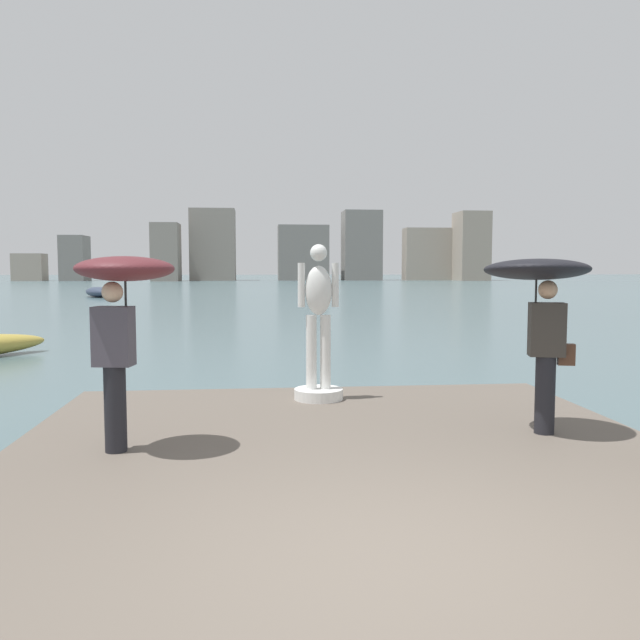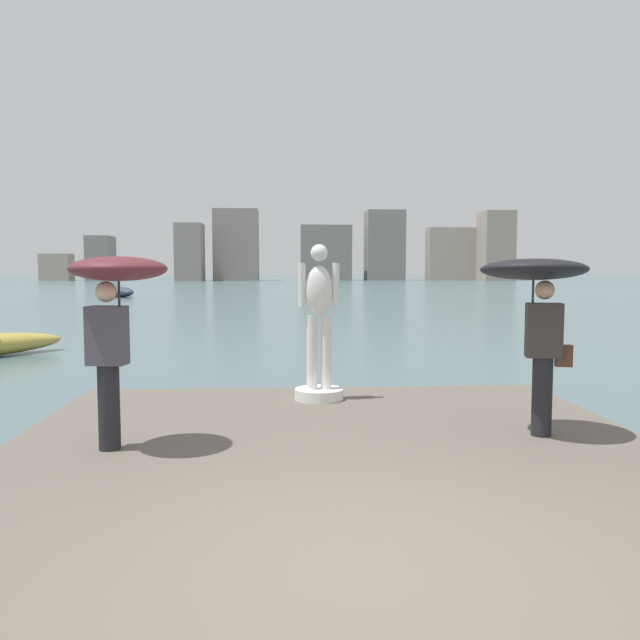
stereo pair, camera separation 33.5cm
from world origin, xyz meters
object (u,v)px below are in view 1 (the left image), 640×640
object	(u,v)px
onlooker_left	(122,297)
onlooker_right	(539,292)
statue_white_figure	(318,337)
boat_mid	(98,292)

from	to	relation	value
onlooker_left	onlooker_right	bearing A→B (deg)	3.75
onlooker_left	onlooker_right	distance (m)	4.51
statue_white_figure	onlooker_right	size ratio (longest dim) A/B	1.10
statue_white_figure	boat_mid	bearing A→B (deg)	106.95
statue_white_figure	onlooker_right	xyz separation A→B (m)	(2.28, -2.10, 0.70)
onlooker_right	onlooker_left	bearing A→B (deg)	-176.25
onlooker_left	boat_mid	xyz separation A→B (m)	(-11.07, 46.00, -1.57)
onlooker_left	onlooker_right	world-z (taller)	onlooker_right
onlooker_left	boat_mid	distance (m)	47.34
onlooker_left	boat_mid	size ratio (longest dim) A/B	0.44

